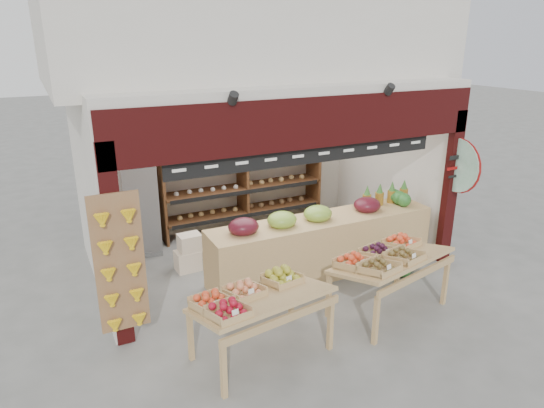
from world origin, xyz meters
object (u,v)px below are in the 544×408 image
Objects in this scene: cardboard_stack at (201,253)px; mid_counter at (322,243)px; refrigerator at (138,206)px; display_table_left at (251,298)px; watermelon_pile at (392,261)px; display_table_right at (386,258)px; back_shelving at (243,171)px.

mid_counter is at bearing -33.24° from cardboard_stack.
display_table_left is at bearing -73.20° from refrigerator.
display_table_left is at bearing -161.42° from watermelon_pile.
refrigerator reaches higher than mid_counter.
cardboard_stack is 0.52× the size of display_table_right.
refrigerator reaches higher than display_table_right.
back_shelving is at bearing 14.75° from refrigerator.
back_shelving is 3.44m from watermelon_pile.
display_table_left is 2.47× the size of watermelon_pile.
display_table_left is 2.12m from display_table_right.
cardboard_stack is 1.35× the size of watermelon_pile.
watermelon_pile is at bearing 44.66° from display_table_right.
watermelon_pile is at bearing 18.58° from display_table_left.
refrigerator is at bearing 98.26° from display_table_left.
back_shelving is at bearing 97.59° from display_table_right.
watermelon_pile is at bearing -28.39° from refrigerator.
back_shelving is at bearing 98.40° from mid_counter.
mid_counter reaches higher than display_table_right.
display_table_left is 3.28m from watermelon_pile.
back_shelving reaches higher than display_table_left.
refrigerator is at bearing -173.78° from back_shelving.
display_table_right is at bearing -135.34° from watermelon_pile.
back_shelving is at bearing 44.10° from cardboard_stack.
back_shelving is 1.90× the size of display_table_left.
display_table_right is (1.87, -2.56, 0.60)m from cardboard_stack.
display_table_left is (0.54, -3.73, -0.09)m from refrigerator.
watermelon_pile is (3.60, -2.71, -0.70)m from refrigerator.
back_shelving is at bearing 68.06° from display_table_left.
back_shelving reaches higher than mid_counter.
mid_counter is 5.43× the size of watermelon_pile.
refrigerator is 4.56m from watermelon_pile.
display_table_right is (0.16, -1.43, 0.31)m from mid_counter.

